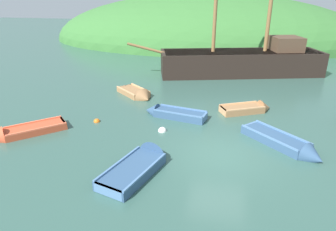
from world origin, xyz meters
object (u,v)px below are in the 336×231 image
object	(u,v)px
rowboat_near_dock	(141,165)
rowboat_portside	(138,95)
sailing_ship	(242,65)
rowboat_far	(23,133)
rowboat_outer_right	(285,145)
rowboat_outer_left	(249,110)
buoy_white	(162,131)
rowboat_center	(172,114)
buoy_orange	(97,122)

from	to	relation	value
rowboat_near_dock	rowboat_portside	size ratio (longest dim) A/B	1.24
sailing_ship	rowboat_far	distance (m)	17.17
rowboat_outer_right	rowboat_outer_left	distance (m)	4.24
rowboat_near_dock	rowboat_outer_right	world-z (taller)	rowboat_near_dock
rowboat_portside	rowboat_outer_right	size ratio (longest dim) A/B	0.87
buoy_white	rowboat_portside	bearing A→B (deg)	120.40
rowboat_center	rowboat_near_dock	world-z (taller)	rowboat_near_dock
rowboat_center	rowboat_outer_left	distance (m)	4.40
rowboat_center	rowboat_outer_left	size ratio (longest dim) A/B	1.15
rowboat_portside	buoy_orange	xyz separation A→B (m)	(-0.82, -4.39, -0.11)
rowboat_portside	rowboat_outer_left	size ratio (longest dim) A/B	0.97
rowboat_near_dock	buoy_orange	distance (m)	5.17
sailing_ship	buoy_orange	distance (m)	13.82
rowboat_far	rowboat_near_dock	xyz separation A→B (m)	(6.35, -1.56, 0.02)
sailing_ship	rowboat_far	xyz separation A→B (m)	(-10.19, -13.80, -0.63)
rowboat_far	rowboat_outer_left	distance (m)	11.84
rowboat_far	rowboat_center	size ratio (longest dim) A/B	0.89
rowboat_center	rowboat_portside	distance (m)	4.07
rowboat_far	buoy_orange	xyz separation A→B (m)	(2.76, 2.17, -0.10)
rowboat_far	buoy_white	distance (m)	6.62
buoy_white	rowboat_outer_right	bearing A→B (deg)	-4.51
rowboat_far	rowboat_near_dock	bearing A→B (deg)	121.82
rowboat_center	rowboat_portside	xyz separation A→B (m)	(-2.90, 2.86, -0.04)
rowboat_center	rowboat_near_dock	bearing A→B (deg)	99.74
rowboat_center	rowboat_outer_right	size ratio (longest dim) A/B	1.02
rowboat_near_dock	buoy_orange	xyz separation A→B (m)	(-3.59, 3.73, -0.12)
sailing_ship	rowboat_outer_right	size ratio (longest dim) A/B	4.41
rowboat_portside	sailing_ship	bearing A→B (deg)	88.61
rowboat_center	rowboat_near_dock	xyz separation A→B (m)	(-0.13, -5.26, -0.02)
sailing_ship	rowboat_portside	xyz separation A→B (m)	(-6.61, -7.23, -0.63)
rowboat_far	rowboat_outer_right	world-z (taller)	rowboat_outer_right
sailing_ship	rowboat_near_dock	size ratio (longest dim) A/B	4.12
rowboat_portside	buoy_orange	size ratio (longest dim) A/B	9.02
rowboat_far	rowboat_portside	bearing A→B (deg)	-163.02
rowboat_outer_right	buoy_orange	size ratio (longest dim) A/B	10.41
rowboat_portside	buoy_white	bearing A→B (deg)	-18.56
sailing_ship	rowboat_outer_left	bearing A→B (deg)	76.43
rowboat_center	rowboat_outer_left	xyz separation A→B (m)	(4.08, 1.65, -0.02)
rowboat_far	buoy_orange	distance (m)	3.52
rowboat_portside	buoy_orange	world-z (taller)	rowboat_portside
sailing_ship	rowboat_far	bearing A→B (deg)	37.48
sailing_ship	rowboat_center	world-z (taller)	sailing_ship
rowboat_far	rowboat_near_dock	world-z (taller)	rowboat_near_dock
rowboat_center	rowboat_portside	world-z (taller)	rowboat_portside
rowboat_outer_right	rowboat_center	bearing A→B (deg)	-159.20
rowboat_outer_right	rowboat_portside	bearing A→B (deg)	-167.91
rowboat_outer_right	buoy_white	xyz separation A→B (m)	(-5.62, 0.44, -0.13)
rowboat_portside	rowboat_outer_right	xyz separation A→B (m)	(8.41, -5.20, 0.03)
rowboat_far	buoy_orange	size ratio (longest dim) A/B	9.54
rowboat_far	buoy_white	size ratio (longest dim) A/B	7.77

